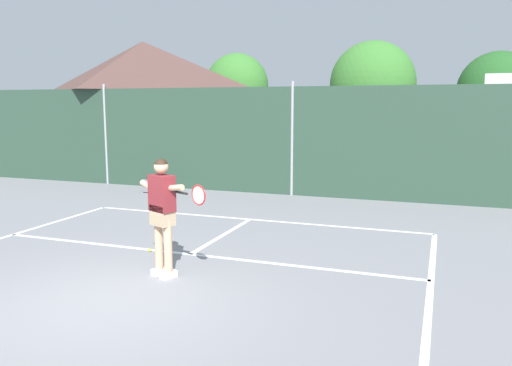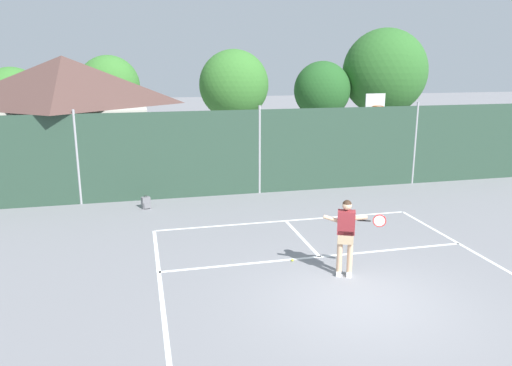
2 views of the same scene
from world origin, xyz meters
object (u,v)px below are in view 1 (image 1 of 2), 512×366
(tennis_player, at_px, (163,207))
(tennis_ball, at_px, (150,250))
(basketball_hoop, at_px, (499,117))
(backpack_grey, at_px, (147,186))

(tennis_player, xyz_separation_m, tennis_ball, (-0.94, 1.08, -1.08))
(tennis_ball, bearing_deg, basketball_hoop, 53.49)
(tennis_ball, xyz_separation_m, backpack_grey, (-3.50, 5.57, 0.16))
(tennis_ball, bearing_deg, tennis_player, -48.98)
(tennis_ball, height_order, backpack_grey, backpack_grey)
(tennis_player, height_order, backpack_grey, tennis_player)
(tennis_player, bearing_deg, backpack_grey, 123.75)
(basketball_hoop, relative_size, tennis_player, 1.91)
(basketball_hoop, bearing_deg, backpack_grey, -162.58)
(backpack_grey, bearing_deg, tennis_ball, -57.84)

